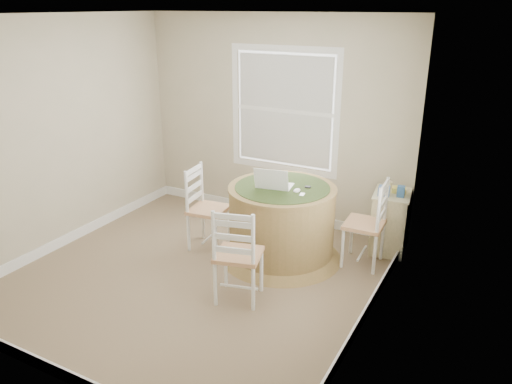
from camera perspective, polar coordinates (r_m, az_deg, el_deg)
The scene contains 14 objects.
room at distance 4.90m, azimuth -4.65°, elevation 4.23°, with size 3.64×3.64×2.64m.
round_table at distance 5.50m, azimuth 2.96°, elevation -3.19°, with size 1.35×1.35×0.85m.
chair_left at distance 5.76m, azimuth -5.46°, elevation -1.96°, with size 0.42×0.40×0.95m, color white, non-canonical shape.
chair_near at distance 4.73m, azimuth -2.01°, elevation -7.11°, with size 0.42×0.40×0.95m, color white, non-canonical shape.
chair_right at distance 5.48m, azimuth 12.27°, elevation -3.56°, with size 0.42×0.40×0.95m, color white, non-canonical shape.
laptop at distance 5.33m, azimuth 2.08°, elevation 0.88°, with size 0.42×0.38×0.26m.
mouse at distance 5.24m, azimuth 4.70°, elevation 0.17°, with size 0.07×0.11×0.04m, color white.
phone at distance 5.15m, azimuth 5.29°, elevation -0.33°, with size 0.04×0.09×0.02m, color #B7BABF.
keys at distance 5.35m, azimuth 5.95°, elevation 0.52°, with size 0.06×0.05×0.03m, color black.
corner_chest at distance 5.91m, azimuth 15.02°, elevation -3.27°, with size 0.46×0.58×0.71m.
tissue_box at distance 5.68m, azimuth 14.50°, elevation 0.15°, with size 0.12×0.12×0.10m, color #5680C6.
box_yellow at distance 5.79m, azimuth 15.97°, elevation 0.21°, with size 0.15×0.10×0.06m, color #ECD653.
box_blue at distance 5.68m, azimuth 16.16°, elevation 0.10°, with size 0.08×0.08×0.12m, color #3665A2.
cup_cream at distance 5.87m, azimuth 14.99°, elevation 0.74°, with size 0.07×0.07×0.09m, color beige.
Camera 1 is at (2.73, -3.78, 2.68)m, focal length 35.00 mm.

